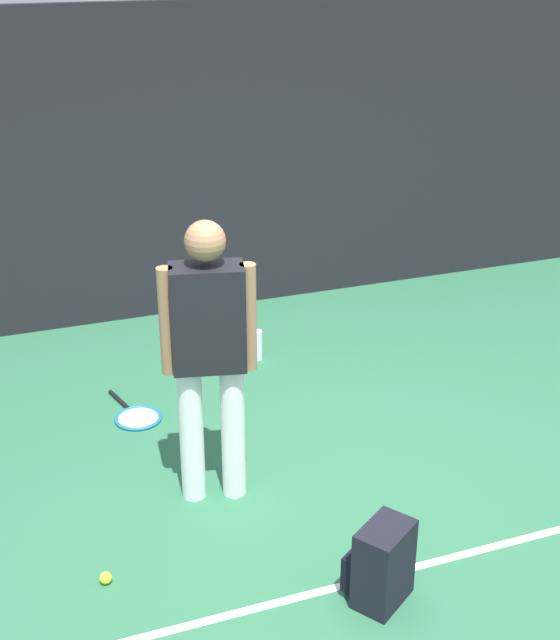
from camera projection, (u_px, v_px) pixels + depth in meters
ground_plane at (303, 501)px, 5.09m from camera, size 12.00×12.00×0.00m
back_fence at (172, 166)px, 7.12m from camera, size 10.00×0.10×2.58m
court_line at (356, 582)px, 4.45m from camera, size 9.00×0.05×0.00m
tennis_player at (209, 348)px, 4.76m from camera, size 0.52×0.30×1.70m
tennis_racket at (136, 416)px, 5.95m from camera, size 0.40×0.64×0.03m
backpack at (381, 565)px, 4.26m from camera, size 0.37×0.38×0.44m
tennis_ball_by_fence at (106, 578)px, 4.44m from camera, size 0.07×0.07×0.07m
water_bottle at (258, 345)px, 6.71m from camera, size 0.07×0.07×0.25m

